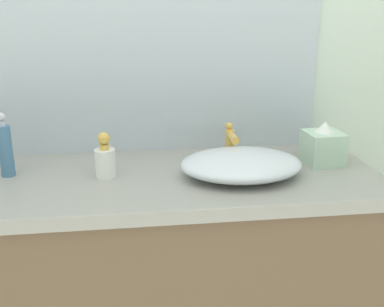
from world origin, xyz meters
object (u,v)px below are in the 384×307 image
sink_basin (241,164)px  perfume_bottle (105,159)px  tissue_box (323,146)px  soap_dispenser (5,149)px

sink_basin → perfume_bottle: (-0.46, 0.05, 0.02)m
sink_basin → tissue_box: (0.33, 0.09, 0.03)m
soap_dispenser → perfume_bottle: 0.34m
soap_dispenser → perfume_bottle: soap_dispenser is taller
perfume_bottle → tissue_box: bearing=2.9°
perfume_bottle → sink_basin: bearing=-6.5°
perfume_bottle → tissue_box: size_ratio=0.98×
tissue_box → perfume_bottle: bearing=-177.1°
sink_basin → tissue_box: 0.34m
soap_dispenser → tissue_box: bearing=-0.8°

